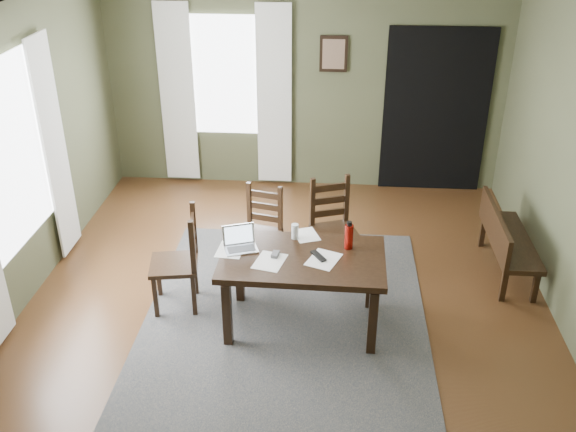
# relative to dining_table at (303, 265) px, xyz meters

# --- Properties ---
(ground) EXTENTS (5.00, 6.00, 0.01)m
(ground) POSITION_rel_dining_table_xyz_m (-0.16, 0.12, -0.64)
(ground) COLOR #492C16
(room_shell) EXTENTS (5.02, 6.02, 2.71)m
(room_shell) POSITION_rel_dining_table_xyz_m (-0.16, 0.12, 1.16)
(room_shell) COLOR #484D32
(room_shell) RESTS_ON ground
(rug) EXTENTS (2.60, 3.20, 0.01)m
(rug) POSITION_rel_dining_table_xyz_m (-0.16, 0.12, -0.63)
(rug) COLOR #393939
(rug) RESTS_ON ground
(dining_table) EXTENTS (1.45, 0.88, 0.72)m
(dining_table) POSITION_rel_dining_table_xyz_m (0.00, 0.00, 0.00)
(dining_table) COLOR black
(dining_table) RESTS_ON rug
(chair_end) EXTENTS (0.50, 0.50, 0.99)m
(chair_end) POSITION_rel_dining_table_xyz_m (-1.15, 0.22, -0.15)
(chair_end) COLOR black
(chair_end) RESTS_ON rug
(chair_back_left) EXTENTS (0.48, 0.48, 0.90)m
(chair_back_left) POSITION_rel_dining_table_xyz_m (-0.48, 0.93, -0.20)
(chair_back_left) COLOR black
(chair_back_left) RESTS_ON rug
(chair_back_right) EXTENTS (0.55, 0.55, 0.98)m
(chair_back_right) POSITION_rel_dining_table_xyz_m (0.26, 1.00, -0.16)
(chair_back_right) COLOR black
(chair_back_right) RESTS_ON rug
(bench) EXTENTS (0.40, 1.23, 0.70)m
(bench) POSITION_rel_dining_table_xyz_m (2.00, 1.06, -0.22)
(bench) COLOR black
(bench) RESTS_ON ground
(laptop) EXTENTS (0.34, 0.31, 0.19)m
(laptop) POSITION_rel_dining_table_xyz_m (-0.56, 0.12, 0.14)
(laptop) COLOR #B7B7BC
(laptop) RESTS_ON dining_table
(computer_mouse) EXTENTS (0.07, 0.11, 0.03)m
(computer_mouse) POSITION_rel_dining_table_xyz_m (-0.24, -0.01, 0.11)
(computer_mouse) COLOR #3F3F42
(computer_mouse) RESTS_ON dining_table
(tv_remote) EXTENTS (0.15, 0.19, 0.02)m
(tv_remote) POSITION_rel_dining_table_xyz_m (0.14, 0.00, 0.10)
(tv_remote) COLOR black
(tv_remote) RESTS_ON dining_table
(drinking_glass) EXTENTS (0.08, 0.08, 0.14)m
(drinking_glass) POSITION_rel_dining_table_xyz_m (-0.09, 0.32, 0.16)
(drinking_glass) COLOR silver
(drinking_glass) RESTS_ON dining_table
(water_bottle) EXTENTS (0.09, 0.09, 0.26)m
(water_bottle) POSITION_rel_dining_table_xyz_m (0.40, 0.18, 0.21)
(water_bottle) COLOR #9D140C
(water_bottle) RESTS_ON dining_table
(paper_a) EXTENTS (0.25, 0.31, 0.00)m
(paper_a) POSITION_rel_dining_table_xyz_m (-0.64, 0.06, 0.09)
(paper_a) COLOR white
(paper_a) RESTS_ON dining_table
(paper_b) EXTENTS (0.34, 0.38, 0.00)m
(paper_b) POSITION_rel_dining_table_xyz_m (0.18, -0.04, 0.09)
(paper_b) COLOR white
(paper_b) RESTS_ON dining_table
(paper_c) EXTENTS (0.28, 0.32, 0.00)m
(paper_c) POSITION_rel_dining_table_xyz_m (0.01, 0.38, 0.09)
(paper_c) COLOR white
(paper_c) RESTS_ON dining_table
(paper_e) EXTENTS (0.30, 0.35, 0.00)m
(paper_e) POSITION_rel_dining_table_xyz_m (-0.28, -0.10, 0.09)
(paper_e) COLOR white
(paper_e) RESTS_ON dining_table
(window_left) EXTENTS (0.01, 1.30, 1.70)m
(window_left) POSITION_rel_dining_table_xyz_m (-2.63, 0.32, 0.81)
(window_left) COLOR white
(window_left) RESTS_ON ground
(window_back) EXTENTS (1.00, 0.01, 1.50)m
(window_back) POSITION_rel_dining_table_xyz_m (-1.16, 3.09, 0.81)
(window_back) COLOR white
(window_back) RESTS_ON ground
(curtain_left_far) EXTENTS (0.03, 0.48, 2.30)m
(curtain_left_far) POSITION_rel_dining_table_xyz_m (-2.60, 1.14, 0.56)
(curtain_left_far) COLOR silver
(curtain_left_far) RESTS_ON ground
(curtain_back_left) EXTENTS (0.44, 0.03, 2.30)m
(curtain_back_left) POSITION_rel_dining_table_xyz_m (-1.78, 3.06, 0.56)
(curtain_back_left) COLOR silver
(curtain_back_left) RESTS_ON ground
(curtain_back_right) EXTENTS (0.44, 0.03, 2.30)m
(curtain_back_right) POSITION_rel_dining_table_xyz_m (-0.54, 3.06, 0.56)
(curtain_back_right) COLOR silver
(curtain_back_right) RESTS_ON ground
(framed_picture) EXTENTS (0.34, 0.03, 0.44)m
(framed_picture) POSITION_rel_dining_table_xyz_m (0.19, 3.09, 1.11)
(framed_picture) COLOR black
(framed_picture) RESTS_ON ground
(doorway_back) EXTENTS (1.30, 0.03, 2.10)m
(doorway_back) POSITION_rel_dining_table_xyz_m (1.49, 3.09, 0.41)
(doorway_back) COLOR black
(doorway_back) RESTS_ON ground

